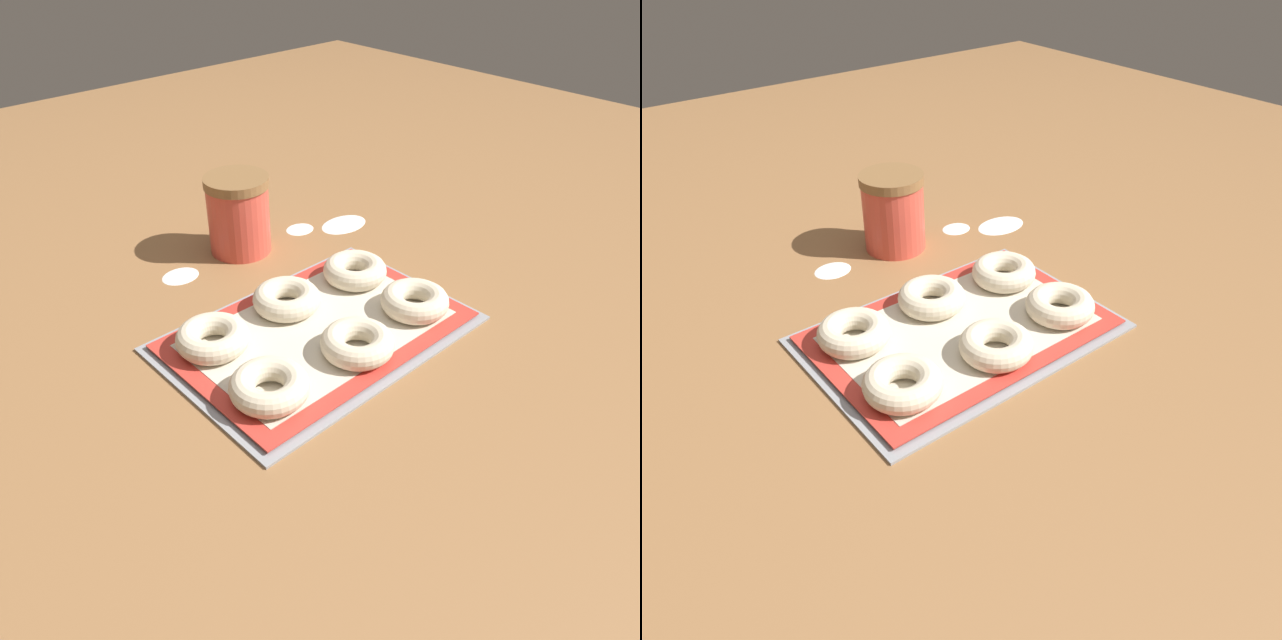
{
  "view_description": "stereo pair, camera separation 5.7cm",
  "coord_description": "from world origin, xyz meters",
  "views": [
    {
      "loc": [
        -0.49,
        -0.53,
        0.53
      ],
      "look_at": [
        -0.0,
        -0.0,
        0.03
      ],
      "focal_mm": 35.0,
      "sensor_mm": 36.0,
      "label": 1
    },
    {
      "loc": [
        -0.44,
        -0.56,
        0.53
      ],
      "look_at": [
        -0.0,
        -0.0,
        0.03
      ],
      "focal_mm": 35.0,
      "sensor_mm": 36.0,
      "label": 2
    }
  ],
  "objects": [
    {
      "name": "ground_plane",
      "position": [
        0.0,
        0.0,
        0.0
      ],
      "size": [
        2.8,
        2.8,
        0.0
      ],
      "primitive_type": "plane",
      "color": "olive"
    },
    {
      "name": "baking_tray",
      "position": [
        -0.0,
        -0.0,
        0.0
      ],
      "size": [
        0.42,
        0.29,
        0.01
      ],
      "color": "#93969B",
      "rests_on": "ground_plane"
    },
    {
      "name": "baking_mat",
      "position": [
        -0.0,
        -0.0,
        0.01
      ],
      "size": [
        0.4,
        0.27,
        0.0
      ],
      "color": "red",
      "rests_on": "baking_tray"
    },
    {
      "name": "bagel_front_left",
      "position": [
        -0.14,
        -0.06,
        0.03
      ],
      "size": [
        0.1,
        0.1,
        0.03
      ],
      "color": "beige",
      "rests_on": "baking_mat"
    },
    {
      "name": "bagel_front_center",
      "position": [
        -0.0,
        -0.08,
        0.03
      ],
      "size": [
        0.1,
        0.1,
        0.03
      ],
      "color": "beige",
      "rests_on": "baking_mat"
    },
    {
      "name": "bagel_front_right",
      "position": [
        0.13,
        -0.06,
        0.03
      ],
      "size": [
        0.1,
        0.1,
        0.03
      ],
      "color": "beige",
      "rests_on": "baking_mat"
    },
    {
      "name": "bagel_back_left",
      "position": [
        -0.13,
        0.06,
        0.03
      ],
      "size": [
        0.1,
        0.1,
        0.03
      ],
      "color": "beige",
      "rests_on": "baking_mat"
    },
    {
      "name": "bagel_back_center",
      "position": [
        0.0,
        0.07,
        0.03
      ],
      "size": [
        0.1,
        0.1,
        0.03
      ],
      "color": "beige",
      "rests_on": "baking_mat"
    },
    {
      "name": "bagel_back_right",
      "position": [
        0.13,
        0.06,
        0.03
      ],
      "size": [
        0.1,
        0.1,
        0.03
      ],
      "color": "beige",
      "rests_on": "baking_mat"
    },
    {
      "name": "flour_canister",
      "position": [
        0.07,
        0.28,
        0.07
      ],
      "size": [
        0.11,
        0.11,
        0.13
      ],
      "color": "#DB4C3D",
      "rests_on": "ground_plane"
    },
    {
      "name": "flour_patch_near",
      "position": [
        0.27,
        0.22,
        0.0
      ],
      "size": [
        0.1,
        0.06,
        0.0
      ],
      "color": "white",
      "rests_on": "ground_plane"
    },
    {
      "name": "flour_patch_far",
      "position": [
        0.2,
        0.26,
        0.0
      ],
      "size": [
        0.05,
        0.05,
        0.0
      ],
      "color": "white",
      "rests_on": "ground_plane"
    },
    {
      "name": "flour_patch_side",
      "position": [
        -0.06,
        0.27,
        0.0
      ],
      "size": [
        0.06,
        0.05,
        0.0
      ],
      "color": "white",
      "rests_on": "ground_plane"
    }
  ]
}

